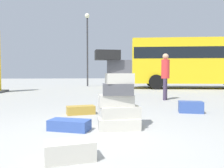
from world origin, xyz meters
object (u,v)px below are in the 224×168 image
lamp_post (87,38)px  suitcase_tan_foreground_far (81,110)px  suitcase_navy_left_side (191,107)px  person_tourist_with_camera (165,72)px  suitcase_cream_white_trunk (70,150)px  person_bearded_onlooker (116,73)px  parked_bus (196,60)px  suitcase_navy_upright_blue (69,125)px  suitcase_tower (117,99)px

lamp_post → suitcase_tan_foreground_far: bearing=-91.0°
suitcase_navy_left_side → person_tourist_with_camera: size_ratio=0.34×
suitcase_navy_left_side → person_tourist_with_camera: (0.30, 2.71, 0.87)m
suitcase_cream_white_trunk → person_tourist_with_camera: person_tourist_with_camera is taller
suitcase_tan_foreground_far → person_bearded_onlooker: 4.13m
suitcase_navy_left_side → parked_bus: bearing=80.3°
suitcase_tan_foreground_far → lamp_post: bearing=77.3°
person_bearded_onlooker → suitcase_navy_upright_blue: bearing=-15.1°
suitcase_navy_left_side → suitcase_navy_upright_blue: suitcase_navy_left_side is taller
person_bearded_onlooker → lamp_post: lamp_post is taller
suitcase_navy_left_side → suitcase_navy_upright_blue: bearing=-136.0°
suitcase_navy_upright_blue → parked_bus: 12.71m
suitcase_cream_white_trunk → parked_bus: parked_bus is taller
person_tourist_with_camera → suitcase_navy_left_side: bearing=21.7°
suitcase_tower → suitcase_navy_upright_blue: 0.95m
suitcase_tower → suitcase_navy_left_side: (2.04, 1.40, -0.39)m
suitcase_tan_foreground_far → person_bearded_onlooker: person_bearded_onlooker is taller
person_bearded_onlooker → person_tourist_with_camera: 2.05m
suitcase_navy_left_side → parked_bus: (4.51, 8.76, 1.69)m
person_bearded_onlooker → suitcase_navy_left_side: bearing=20.2°
suitcase_navy_upright_blue → person_tourist_with_camera: bearing=73.0°
person_tourist_with_camera → suitcase_tan_foreground_far: bearing=-21.1°
suitcase_cream_white_trunk → suitcase_navy_upright_blue: suitcase_cream_white_trunk is taller
suitcase_navy_upright_blue → lamp_post: (0.37, 13.42, 3.55)m
suitcase_cream_white_trunk → suitcase_navy_upright_blue: 1.37m
suitcase_navy_left_side → person_tourist_with_camera: person_tourist_with_camera is taller
suitcase_tower → suitcase_cream_white_trunk: bearing=-117.6°
suitcase_tower → parked_bus: 12.15m
suitcase_navy_upright_blue → person_bearded_onlooker: (1.50, 5.31, 0.92)m
suitcase_tan_foreground_far → lamp_post: (0.21, 11.89, 3.54)m
suitcase_tower → suitcase_tan_foreground_far: bearing=114.9°
suitcase_cream_white_trunk → person_tourist_with_camera: (3.08, 5.51, 0.91)m
suitcase_navy_upright_blue → suitcase_navy_left_side: bearing=47.0°
suitcase_tower → parked_bus: bearing=57.2°
suitcase_tan_foreground_far → suitcase_navy_left_side: 2.73m
suitcase_navy_left_side → lamp_post: size_ratio=0.11×
suitcase_tan_foreground_far → suitcase_navy_upright_blue: (-0.16, -1.52, -0.01)m
suitcase_cream_white_trunk → suitcase_tower: bearing=51.8°
person_tourist_with_camera → lamp_post: size_ratio=0.31×
person_bearded_onlooker → suitcase_tan_foreground_far: bearing=-18.9°
suitcase_tower → suitcase_tan_foreground_far: size_ratio=2.07×
suitcase_tower → person_bearded_onlooker: (0.66, 5.28, 0.48)m
parked_bus → suitcase_navy_upright_blue: bearing=-115.0°
suitcase_tan_foreground_far → person_bearded_onlooker: bearing=58.8°
suitcase_navy_left_side → suitcase_navy_upright_blue: (-2.88, -1.43, -0.05)m
suitcase_tower → suitcase_navy_upright_blue: size_ratio=1.97×
suitcase_cream_white_trunk → suitcase_navy_upright_blue: bearing=83.9°
parked_bus → suitcase_tan_foreground_far: bearing=-118.9°
suitcase_tan_foreground_far → parked_bus: 11.43m
suitcase_tower → suitcase_cream_white_trunk: suitcase_tower is taller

